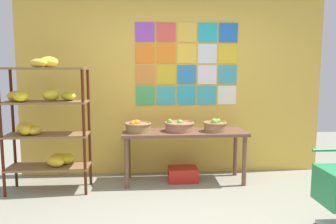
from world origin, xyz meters
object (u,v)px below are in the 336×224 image
object	(u,v)px
display_table	(184,138)
banana_shelf_unit	(44,118)
fruit_basket_back_right	(215,126)
fruit_basket_left	(179,126)
fruit_basket_back_left	(138,126)
produce_crate_under_table	(183,174)

from	to	relation	value
display_table	banana_shelf_unit	bearing A→B (deg)	-172.91
banana_shelf_unit	fruit_basket_back_right	xyz separation A→B (m)	(2.20, 0.17, -0.15)
banana_shelf_unit	fruit_basket_back_right	size ratio (longest dim) A/B	5.33
fruit_basket_left	fruit_basket_back_left	xyz separation A→B (m)	(-0.56, -0.03, 0.00)
fruit_basket_back_left	produce_crate_under_table	distance (m)	0.92
fruit_basket_back_left	fruit_basket_back_right	bearing A→B (deg)	-1.49
display_table	fruit_basket_left	bearing A→B (deg)	175.48
banana_shelf_unit	display_table	bearing A→B (deg)	7.09
fruit_basket_back_right	fruit_basket_back_left	xyz separation A→B (m)	(-1.04, 0.03, -0.01)
display_table	fruit_basket_back_left	size ratio (longest dim) A/B	4.69
fruit_basket_left	fruit_basket_back_left	bearing A→B (deg)	-177.01
fruit_basket_back_left	produce_crate_under_table	world-z (taller)	fruit_basket_back_left
banana_shelf_unit	fruit_basket_back_right	distance (m)	2.21
fruit_basket_left	produce_crate_under_table	size ratio (longest dim) A/B	1.02
fruit_basket_back_left	produce_crate_under_table	size ratio (longest dim) A/B	0.89
fruit_basket_back_left	fruit_basket_left	bearing A→B (deg)	2.99
banana_shelf_unit	fruit_basket_back_right	bearing A→B (deg)	4.48
fruit_basket_back_right	produce_crate_under_table	xyz separation A→B (m)	(-0.43, 0.07, -0.69)
fruit_basket_back_right	fruit_basket_back_left	size ratio (longest dim) A/B	0.89
display_table	fruit_basket_back_right	xyz separation A→B (m)	(0.41, -0.05, 0.17)
fruit_basket_back_left	display_table	bearing A→B (deg)	2.14
fruit_basket_back_right	banana_shelf_unit	bearing A→B (deg)	-175.52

